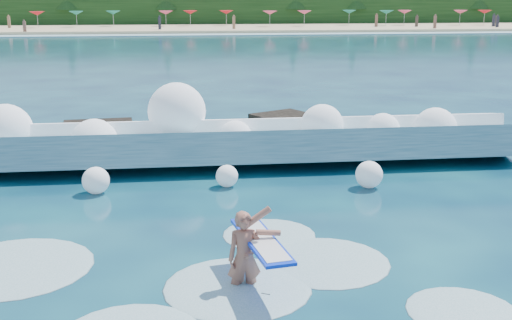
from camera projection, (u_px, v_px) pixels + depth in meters
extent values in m
plane|color=#082241|center=(191.00, 250.00, 12.17)|extent=(200.00, 200.00, 0.00)
cube|color=tan|center=(177.00, 28.00, 87.06)|extent=(140.00, 20.00, 0.40)
cube|color=silver|center=(177.00, 34.00, 76.54)|extent=(140.00, 5.00, 0.08)
cube|color=black|center=(176.00, 9.00, 96.10)|extent=(140.00, 4.00, 5.00)
cube|color=teal|center=(208.00, 149.00, 18.14)|extent=(17.82, 2.71, 1.49)
cube|color=white|center=(207.00, 128.00, 18.80)|extent=(17.82, 1.26, 0.69)
cube|color=black|center=(99.00, 141.00, 19.41)|extent=(2.20, 1.73, 1.11)
cube|color=black|center=(199.00, 147.00, 19.02)|extent=(1.92, 1.76, 0.86)
cube|color=black|center=(282.00, 133.00, 20.46)|extent=(2.16, 2.02, 1.20)
imported|color=#A7634E|center=(245.00, 258.00, 10.50)|extent=(0.61, 0.43, 1.57)
cube|color=#0D34EA|center=(261.00, 240.00, 10.51)|extent=(0.83, 2.20, 0.05)
cube|color=white|center=(261.00, 240.00, 10.51)|extent=(0.71, 2.01, 0.05)
cylinder|color=black|center=(265.00, 294.00, 9.38)|extent=(0.01, 0.91, 0.43)
sphere|color=white|center=(6.00, 130.00, 17.71)|extent=(1.47, 1.47, 1.47)
sphere|color=white|center=(95.00, 143.00, 17.89)|extent=(1.36, 1.36, 1.36)
sphere|color=white|center=(177.00, 111.00, 18.46)|extent=(1.67, 1.67, 1.67)
sphere|color=white|center=(235.00, 137.00, 18.12)|extent=(0.94, 0.94, 0.94)
sphere|color=white|center=(322.00, 126.00, 18.55)|extent=(1.25, 1.25, 1.25)
sphere|color=white|center=(383.00, 130.00, 18.87)|extent=(1.01, 1.01, 1.01)
sphere|color=white|center=(435.00, 129.00, 18.77)|extent=(1.26, 1.26, 1.26)
sphere|color=white|center=(96.00, 180.00, 15.51)|extent=(0.67, 0.67, 0.67)
sphere|color=white|center=(227.00, 176.00, 16.06)|extent=(0.56, 0.56, 0.56)
sphere|color=white|center=(369.00, 175.00, 15.96)|extent=(0.68, 0.68, 0.68)
ellipsoid|color=silver|center=(237.00, 287.00, 10.60)|extent=(2.48, 2.48, 0.12)
ellipsoid|color=silver|center=(325.00, 262.00, 11.62)|extent=(2.36, 2.36, 0.12)
ellipsoid|color=silver|center=(14.00, 267.00, 11.39)|extent=(2.80, 2.80, 0.14)
ellipsoid|color=silver|center=(269.00, 235.00, 12.92)|extent=(1.88, 1.88, 0.09)
ellipsoid|color=silver|center=(463.00, 312.00, 9.78)|extent=(1.74, 1.74, 0.09)
cone|color=red|center=(37.00, 13.00, 84.79)|extent=(2.00, 2.00, 0.50)
cone|color=#127262|center=(76.00, 13.00, 86.62)|extent=(2.00, 2.00, 0.50)
cone|color=#127262|center=(113.00, 13.00, 88.19)|extent=(2.00, 2.00, 0.50)
cone|color=#D63F67|center=(166.00, 13.00, 88.39)|extent=(2.00, 2.00, 0.50)
cone|color=red|center=(190.00, 12.00, 89.98)|extent=(2.00, 2.00, 0.50)
cone|color=red|center=(226.00, 12.00, 90.29)|extent=(2.00, 2.00, 0.50)
cone|color=#D63F67|center=(270.00, 13.00, 88.02)|extent=(2.00, 2.00, 0.50)
cone|color=#D63F67|center=(304.00, 12.00, 89.37)|extent=(2.00, 2.00, 0.50)
cone|color=#127262|center=(349.00, 12.00, 92.26)|extent=(2.00, 2.00, 0.50)
cone|color=#127262|center=(386.00, 12.00, 90.64)|extent=(2.00, 2.00, 0.50)
cone|color=#D63F67|center=(405.00, 12.00, 91.97)|extent=(2.00, 2.00, 0.50)
cone|color=#D63F67|center=(460.00, 12.00, 92.14)|extent=(2.00, 2.00, 0.50)
cone|color=red|center=(485.00, 12.00, 92.32)|extent=(2.00, 2.00, 0.50)
cube|color=#3F332D|center=(33.00, 23.00, 83.08)|extent=(0.35, 0.22, 1.39)
cube|color=#8C664C|center=(80.00, 23.00, 79.21)|extent=(0.35, 0.22, 1.61)
cube|color=#8C664C|center=(144.00, 20.00, 88.81)|extent=(0.35, 0.22, 1.60)
cube|color=#262633|center=(25.00, 28.00, 75.51)|extent=(0.35, 0.22, 1.53)
cube|color=brown|center=(314.00, 20.00, 92.22)|extent=(0.35, 0.22, 1.44)
cube|color=#8C664C|center=(338.00, 22.00, 83.81)|extent=(0.35, 0.22, 1.57)
cube|color=brown|center=(296.00, 20.00, 90.90)|extent=(0.35, 0.22, 1.60)
cube|color=#8C664C|center=(42.00, 21.00, 87.10)|extent=(0.35, 0.22, 1.47)
cube|color=#8C664C|center=(347.00, 20.00, 89.34)|extent=(0.35, 0.22, 1.52)
cube|color=#262633|center=(501.00, 21.00, 87.44)|extent=(0.35, 0.22, 1.43)
cube|color=#3F332D|center=(32.00, 22.00, 82.41)|extent=(0.35, 0.22, 1.58)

